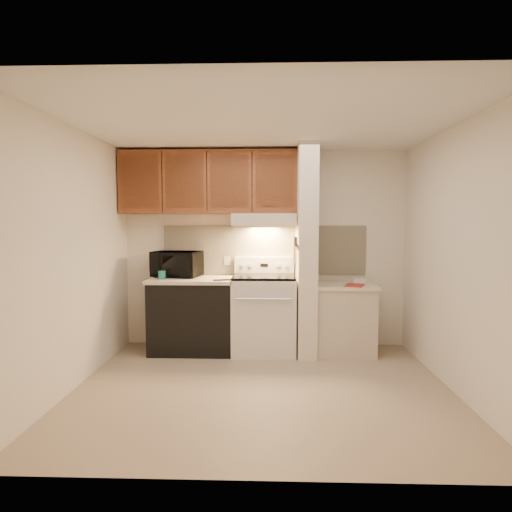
{
  "coord_description": "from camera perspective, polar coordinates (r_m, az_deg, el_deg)",
  "views": [
    {
      "loc": [
        0.07,
        -4.02,
        1.59
      ],
      "look_at": [
        -0.08,
        0.75,
        1.22
      ],
      "focal_mm": 30.0,
      "sensor_mm": 36.0,
      "label": 1
    }
  ],
  "objects": [
    {
      "name": "knife_strip",
      "position": [
        5.13,
        5.39,
        1.44
      ],
      "size": [
        0.02,
        0.42,
        0.04
      ],
      "primitive_type": "cube",
      "color": "black",
      "rests_on": "partition_pillar"
    },
    {
      "name": "oven_handle",
      "position": [
        4.9,
        1.0,
        -5.76
      ],
      "size": [
        0.65,
        0.02,
        0.02
      ],
      "primitive_type": "cylinder",
      "rotation": [
        0.0,
        1.57,
        0.0
      ],
      "color": "silver",
      "rests_on": "range_body"
    },
    {
      "name": "white_box",
      "position": [
        5.51,
        13.57,
        -3.16
      ],
      "size": [
        0.15,
        0.11,
        0.04
      ],
      "primitive_type": "cube",
      "rotation": [
        0.0,
        0.0,
        0.07
      ],
      "color": "white",
      "rests_on": "right_countertop"
    },
    {
      "name": "dishwasher_front",
      "position": [
        5.39,
        -8.43,
        -7.94
      ],
      "size": [
        1.0,
        0.63,
        0.87
      ],
      "primitive_type": "cube",
      "color": "black",
      "rests_on": "floor"
    },
    {
      "name": "ceiling",
      "position": [
        4.12,
        0.87,
        17.23
      ],
      "size": [
        3.6,
        3.6,
        0.0
      ],
      "primitive_type": "plane",
      "rotation": [
        3.14,
        0.0,
        0.0
      ],
      "color": "white",
      "rests_on": "wall_back"
    },
    {
      "name": "knife_blade_c",
      "position": [
        5.14,
        5.25,
        0.1
      ],
      "size": [
        0.01,
        0.04,
        0.2
      ],
      "primitive_type": "cube",
      "color": "silver",
      "rests_on": "knife_strip"
    },
    {
      "name": "upper_cabinets",
      "position": [
        5.42,
        -6.32,
        9.69
      ],
      "size": [
        2.18,
        0.33,
        0.77
      ],
      "primitive_type": "cube",
      "color": "brown",
      "rests_on": "wall_back"
    },
    {
      "name": "knife_handle_c",
      "position": [
        5.12,
        5.27,
        1.99
      ],
      "size": [
        0.02,
        0.02,
        0.1
      ],
      "primitive_type": "cylinder",
      "color": "black",
      "rests_on": "knife_strip"
    },
    {
      "name": "cab_gap_a",
      "position": [
        5.37,
        -12.42,
        9.66
      ],
      "size": [
        0.01,
        0.01,
        0.73
      ],
      "primitive_type": "cube",
      "color": "black",
      "rests_on": "upper_cabinets"
    },
    {
      "name": "outlet",
      "position": [
        5.54,
        -3.86,
        -0.61
      ],
      "size": [
        0.08,
        0.01,
        0.12
      ],
      "primitive_type": "cube",
      "color": "beige",
      "rests_on": "backsplash"
    },
    {
      "name": "knife_blade_a",
      "position": [
        4.98,
        5.36,
        0.19
      ],
      "size": [
        0.01,
        0.03,
        0.16
      ],
      "primitive_type": "cube",
      "color": "silver",
      "rests_on": "knife_strip"
    },
    {
      "name": "range_knob_left_outer",
      "position": [
        5.45,
        -1.85,
        -1.22
      ],
      "size": [
        0.05,
        0.02,
        0.05
      ],
      "primitive_type": "cylinder",
      "rotation": [
        1.57,
        0.0,
        0.0
      ],
      "color": "silver",
      "rests_on": "range_backguard"
    },
    {
      "name": "knife_blade_d",
      "position": [
        5.22,
        5.2,
        0.39
      ],
      "size": [
        0.01,
        0.04,
        0.16
      ],
      "primitive_type": "cube",
      "color": "silver",
      "rests_on": "knife_strip"
    },
    {
      "name": "backsplash",
      "position": [
        5.52,
        1.11,
        0.78
      ],
      "size": [
        2.6,
        0.02,
        0.63
      ],
      "primitive_type": "cube",
      "color": "#F4E7C5",
      "rests_on": "wall_back"
    },
    {
      "name": "wall_right",
      "position": [
        4.39,
        25.06,
        -0.39
      ],
      "size": [
        0.02,
        3.0,
        2.5
      ],
      "primitive_type": "cube",
      "color": "#F0E3D0",
      "rests_on": "floor"
    },
    {
      "name": "wall_left",
      "position": [
        4.44,
        -23.04,
        -0.27
      ],
      "size": [
        0.02,
        3.0,
        2.5
      ],
      "primitive_type": "cube",
      "color": "#F0E3D0",
      "rests_on": "floor"
    },
    {
      "name": "range_knob_right_inner",
      "position": [
        5.44,
        2.99,
        -1.23
      ],
      "size": [
        0.05,
        0.02,
        0.05
      ],
      "primitive_type": "cylinder",
      "rotation": [
        1.57,
        0.0,
        0.0
      ],
      "color": "silver",
      "rests_on": "range_backguard"
    },
    {
      "name": "cab_door_a",
      "position": [
        5.44,
        -15.24,
        9.54
      ],
      "size": [
        0.46,
        0.01,
        0.63
      ],
      "primitive_type": "cube",
      "color": "brown",
      "rests_on": "upper_cabinets"
    },
    {
      "name": "left_countertop",
      "position": [
        5.32,
        -8.48,
        -3.14
      ],
      "size": [
        1.04,
        0.67,
        0.04
      ],
      "primitive_type": "cube",
      "color": "beige",
      "rests_on": "dishwasher_front"
    },
    {
      "name": "spoon_rest",
      "position": [
        5.06,
        -4.42,
        -3.18
      ],
      "size": [
        0.23,
        0.15,
        0.02
      ],
      "primitive_type": "cube",
      "rotation": [
        0.0,
        0.0,
        0.36
      ],
      "color": "black",
      "rests_on": "left_countertop"
    },
    {
      "name": "teal_jar",
      "position": [
        5.28,
        -12.43,
        -2.47
      ],
      "size": [
        0.11,
        0.11,
        0.1
      ],
      "primitive_type": "cylinder",
      "rotation": [
        0.0,
        0.0,
        -0.22
      ],
      "color": "#227266",
      "rests_on": "left_countertop"
    },
    {
      "name": "knife_handle_b",
      "position": [
        5.04,
        5.33,
        1.95
      ],
      "size": [
        0.02,
        0.02,
        0.1
      ],
      "primitive_type": "cylinder",
      "color": "black",
      "rests_on": "knife_strip"
    },
    {
      "name": "cab_gap_c",
      "position": [
        5.21,
        -0.54,
        9.92
      ],
      "size": [
        0.01,
        0.01,
        0.73
      ],
      "primitive_type": "cube",
      "color": "black",
      "rests_on": "upper_cabinets"
    },
    {
      "name": "range_body",
      "position": [
        5.3,
        1.05,
        -7.85
      ],
      "size": [
        0.76,
        0.65,
        0.92
      ],
      "primitive_type": "cube",
      "color": "silver",
      "rests_on": "floor"
    },
    {
      "name": "range_knob_right_outer",
      "position": [
        5.44,
        4.05,
        -1.23
      ],
      "size": [
        0.05,
        0.02,
        0.05
      ],
      "primitive_type": "cylinder",
      "rotation": [
        1.57,
        0.0,
        0.0
      ],
      "color": "silver",
      "rests_on": "range_backguard"
    },
    {
      "name": "wall_back",
      "position": [
        5.53,
        1.11,
        0.95
      ],
      "size": [
        3.6,
        2.5,
        0.02
      ],
      "primitive_type": "cube",
      "rotation": [
        1.57,
        0.0,
        0.0
      ],
      "color": "#F0E3D0",
      "rests_on": "floor"
    },
    {
      "name": "knife_handle_e",
      "position": [
        5.28,
        5.16,
        2.07
      ],
      "size": [
        0.02,
        0.02,
        0.1
      ],
      "primitive_type": "cylinder",
      "color": "black",
      "rests_on": "knife_strip"
    },
    {
      "name": "knife_handle_d",
      "position": [
        5.21,
        5.21,
        2.03
      ],
      "size": [
        0.02,
        0.02,
        0.1
      ],
      "primitive_type": "cylinder",
      "color": "black",
      "rests_on": "knife_strip"
    },
    {
      "name": "red_folder",
      "position": [
        5.17,
        13.01,
        -3.82
      ],
      "size": [
        0.29,
        0.33,
        0.01
      ],
      "primitive_type": "cube",
      "rotation": [
        0.0,
        0.0,
        -0.35
      ],
      "color": "#B12D28",
      "rests_on": "right_countertop"
    },
    {
      "name": "range_display",
      "position": [
        5.44,
        1.1,
        -1.22
      ],
      "size": [
        0.1,
        0.01,
        0.04
      ],
      "primitive_type": "cube",
      "color": "black",
      "rests_on": "range_backguard"
    },
    {
      "name": "range_backguard",
      "position": [
        5.48,
        1.1,
        -1.18
      ],
      "size": [
        0.76,
        0.08,
        0.2
      ],
      "primitive_type": "cube",
      "color": "silver",
      "rests_on": "range_body"
    },
    {
      "name": "cooktop",
      "position": [
        5.21,
        1.06,
        -2.74
      ],
      "size": [
        0.74,
        0.64,
        0.03
      ],
      "primitive_type": "cube",
      "color": "black",
      "rests_on": "range_body"
    },
    {
      "name": "right_cab_base",
      "position": [
        5.38,
        11.55,
        -8.35
      ],
      "size": [
        0.7,
        0.6,
        0.81
      ],
      "primitive_type": "cube",
      "color": "beige",
      "rests_on": "floor"
    },
    {
      "name": "knife_handle_a",
      "position": [
        4.96,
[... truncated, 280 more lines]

